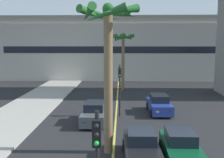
# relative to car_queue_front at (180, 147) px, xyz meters

# --- Properties ---
(lane_stripe_center) EXTENTS (0.14, 56.00, 0.01)m
(lane_stripe_center) POSITION_rel_car_queue_front_xyz_m (-3.45, 8.78, -0.72)
(lane_stripe_center) COLOR #DBCC4C
(lane_stripe_center) RESTS_ON ground
(pier_building_backdrop) EXTENTS (38.41, 8.04, 9.86)m
(pier_building_backdrop) POSITION_rel_car_queue_front_xyz_m (-3.45, 32.30, 4.15)
(pier_building_backdrop) COLOR beige
(pier_building_backdrop) RESTS_ON ground
(car_queue_front) EXTENTS (1.88, 4.13, 1.56)m
(car_queue_front) POSITION_rel_car_queue_front_xyz_m (0.00, 0.00, 0.00)
(car_queue_front) COLOR #0C4728
(car_queue_front) RESTS_ON ground
(car_queue_second) EXTENTS (1.90, 4.13, 1.56)m
(car_queue_second) POSITION_rel_car_queue_front_xyz_m (-2.01, -0.00, 0.00)
(car_queue_second) COLOR black
(car_queue_second) RESTS_ON ground
(car_queue_third) EXTENTS (1.86, 4.11, 1.56)m
(car_queue_third) POSITION_rel_car_queue_front_xyz_m (-5.03, 6.55, 0.00)
(car_queue_third) COLOR #4C5156
(car_queue_third) RESTS_ON ground
(car_queue_fourth) EXTENTS (1.94, 4.15, 1.56)m
(car_queue_fourth) POSITION_rel_car_queue_front_xyz_m (0.19, 9.72, 0.00)
(car_queue_fourth) COLOR navy
(car_queue_fourth) RESTS_ON ground
(traffic_light_median_far) EXTENTS (0.24, 0.37, 4.20)m
(traffic_light_median_far) POSITION_rel_car_queue_front_xyz_m (-3.16, 8.51, 1.99)
(traffic_light_median_far) COLOR black
(traffic_light_median_far) RESTS_ON ground
(palm_tree_near_median) EXTENTS (3.32, 3.36, 8.05)m
(palm_tree_near_median) POSITION_rel_car_queue_front_xyz_m (-3.73, 0.98, 5.52)
(palm_tree_near_median) COLOR brown
(palm_tree_near_median) RESTS_ON ground
(palm_tree_mid_median) EXTENTS (2.74, 2.88, 7.01)m
(palm_tree_mid_median) POSITION_rel_car_queue_front_xyz_m (-2.83, 20.83, 4.88)
(palm_tree_mid_median) COLOR brown
(palm_tree_mid_median) RESTS_ON ground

